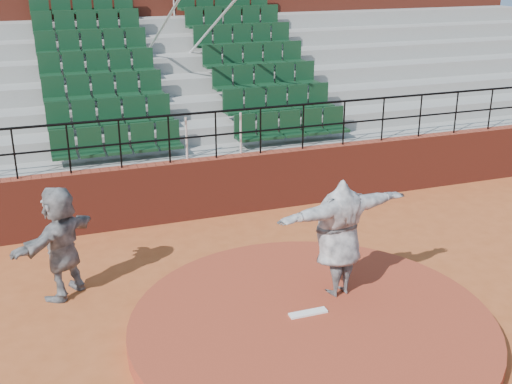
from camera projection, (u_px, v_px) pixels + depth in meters
ground at (312, 333)px, 9.70m from camera, size 90.00×90.00×0.00m
pitchers_mound at (312, 326)px, 9.65m from camera, size 5.50×5.50×0.25m
pitching_rubber at (308, 313)px, 9.73m from camera, size 0.60×0.15×0.03m
boundary_wall at (217, 186)px, 13.87m from camera, size 24.00×0.30×1.30m
wall_railing at (216, 124)px, 13.39m from camera, size 24.04×0.05×1.03m
seating_deck at (177, 114)px, 16.82m from camera, size 24.00×5.97×4.63m
press_box_facade at (144, 17)px, 19.56m from camera, size 24.00×3.00×7.10m
pitcher at (339, 238)px, 10.03m from camera, size 2.45×1.05×1.93m
fielder at (61, 242)px, 10.47m from camera, size 1.67×1.66×1.93m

